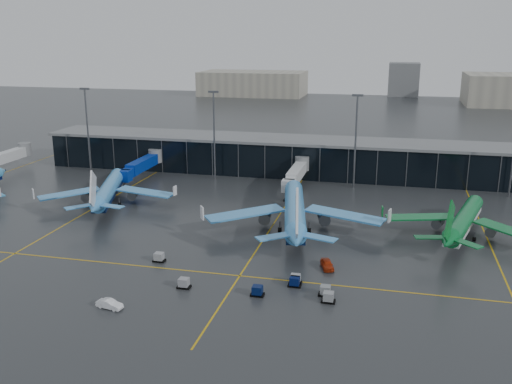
% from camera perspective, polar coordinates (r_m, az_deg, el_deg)
% --- Properties ---
extents(ground, '(600.00, 600.00, 0.00)m').
position_cam_1_polar(ground, '(116.94, -4.47, -4.99)').
color(ground, '#282B2D').
rests_on(ground, ground).
extents(terminal_pier, '(142.00, 17.00, 10.70)m').
position_cam_1_polar(terminal_pier, '(173.21, 1.80, 3.72)').
color(terminal_pier, black).
rests_on(terminal_pier, ground).
extents(jet_bridges, '(94.00, 27.50, 7.20)m').
position_cam_1_polar(jet_bridges, '(166.56, -11.46, 2.63)').
color(jet_bridges, '#595B60').
rests_on(jet_bridges, ground).
extents(flood_masts, '(203.00, 0.50, 25.50)m').
position_cam_1_polar(flood_masts, '(159.11, 2.71, 5.73)').
color(flood_masts, '#595B60').
rests_on(flood_masts, ground).
extents(distant_hangars, '(260.00, 71.00, 22.00)m').
position_cam_1_polar(distant_hangars, '(375.79, 16.10, 10.07)').
color(distant_hangars, '#B2AD99').
rests_on(distant_hangars, ground).
extents(taxi_lines, '(220.00, 120.00, 0.02)m').
position_cam_1_polar(taxi_lines, '(124.13, 1.45, -3.70)').
color(taxi_lines, gold).
rests_on(taxi_lines, ground).
extents(airliner_arkefly, '(45.34, 48.43, 12.17)m').
position_cam_1_polar(airliner_arkefly, '(144.78, -14.59, 1.12)').
color(airliner_arkefly, '#449AE2').
rests_on(airliner_arkefly, ground).
extents(airliner_klm_near, '(47.90, 52.35, 14.06)m').
position_cam_1_polar(airliner_klm_near, '(122.18, 3.90, -0.59)').
color(airliner_klm_near, '#459AE3').
rests_on(airliner_klm_near, ground).
extents(airliner_aer_lingus, '(42.31, 45.53, 11.67)m').
position_cam_1_polar(airliner_aer_lingus, '(125.48, 20.18, -1.67)').
color(airliner_aer_lingus, '#0D6E32').
rests_on(airliner_aer_lingus, ground).
extents(baggage_carts, '(34.77, 11.22, 1.70)m').
position_cam_1_polar(baggage_carts, '(96.48, 0.51, -9.06)').
color(baggage_carts, black).
rests_on(baggage_carts, ground).
extents(mobile_airstair, '(2.88, 3.62, 3.45)m').
position_cam_1_polar(mobile_airstair, '(118.00, 3.57, -4.38)').
color(mobile_airstair, silver).
rests_on(mobile_airstair, ground).
extents(service_van_red, '(3.29, 5.12, 1.62)m').
position_cam_1_polar(service_van_red, '(104.40, 7.13, -7.18)').
color(service_van_red, '#B8300E').
rests_on(service_van_red, ground).
extents(service_van_white, '(4.51, 2.21, 1.42)m').
position_cam_1_polar(service_van_white, '(92.38, -14.43, -10.80)').
color(service_van_white, white).
rests_on(service_van_white, ground).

